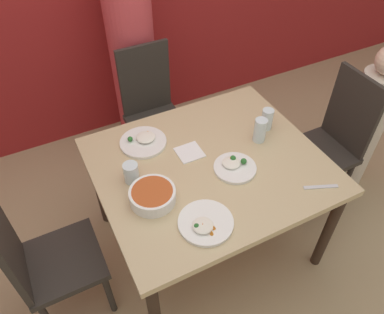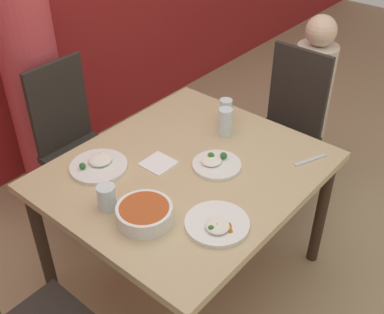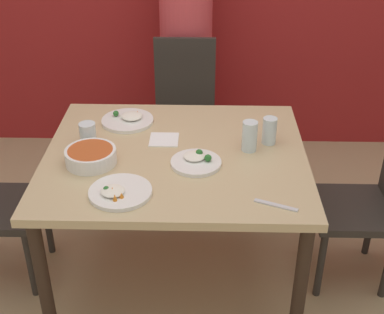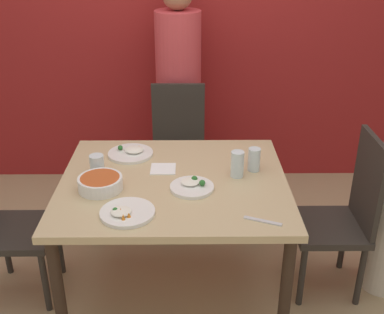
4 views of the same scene
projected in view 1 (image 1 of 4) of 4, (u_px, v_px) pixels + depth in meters
ground_plane at (206, 239)px, 2.56m from camera, size 10.00×10.00×0.00m
dining_table at (209, 173)px, 2.10m from camera, size 1.22×1.06×0.74m
chair_adult_spot at (153, 109)px, 2.76m from camera, size 0.40×0.40×0.97m
chair_child_spot at (332, 140)px, 2.52m from camera, size 0.40×0.40×0.97m
chair_empty_left at (43, 258)px, 1.88m from camera, size 0.40×0.40×0.97m
person_adult at (133, 57)px, 2.79m from camera, size 0.34×0.34×1.65m
person_child at (364, 125)px, 2.60m from camera, size 0.25×0.25×1.12m
bowl_curry at (153, 195)px, 1.83m from camera, size 0.23×0.23×0.07m
plate_rice_adult at (234, 167)px, 2.00m from camera, size 0.23×0.23×0.05m
plate_rice_child at (205, 223)px, 1.74m from camera, size 0.26×0.26×0.05m
plate_noodles at (144, 141)px, 2.15m from camera, size 0.27×0.27×0.05m
glass_water_tall at (267, 119)px, 2.21m from camera, size 0.07×0.07×0.13m
glass_water_short at (131, 173)px, 1.91m from camera, size 0.08×0.08×0.11m
glass_water_center at (260, 130)px, 2.12m from camera, size 0.07×0.07×0.15m
napkin_folded at (190, 152)px, 2.10m from camera, size 0.14×0.14×0.01m
fork_steel at (321, 187)px, 1.91m from camera, size 0.17×0.09×0.01m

